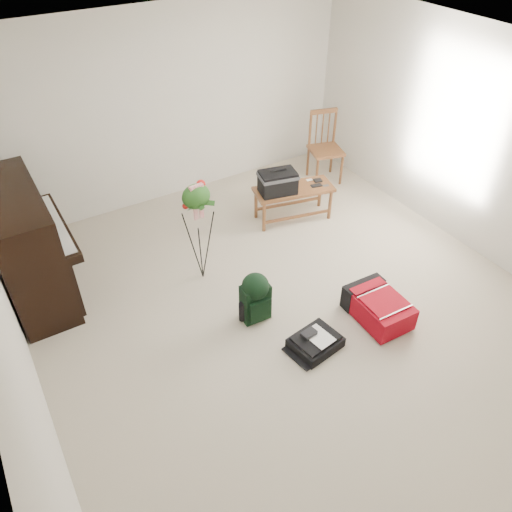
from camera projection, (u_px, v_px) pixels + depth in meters
floor at (287, 305)px, 5.35m from camera, size 5.00×5.50×0.01m
ceiling at (299, 68)px, 3.79m from camera, size 5.00×5.50×0.01m
wall_back at (171, 107)px, 6.41m from camera, size 5.00×0.04×2.50m
wall_left at (3, 306)px, 3.56m from camera, size 0.04×5.50×2.50m
wall_right at (476, 144)px, 5.59m from camera, size 0.04×5.50×2.50m
piano at (27, 247)px, 5.16m from camera, size 0.71×1.50×1.25m
bench at (284, 186)px, 6.23m from camera, size 1.08×0.62×0.78m
dining_chair at (324, 148)px, 7.17m from camera, size 0.54×0.54×1.01m
red_suitcase at (375, 305)px, 5.14m from camera, size 0.47×0.68×0.28m
black_duffel at (315, 342)px, 4.85m from camera, size 0.51×0.43×0.19m
green_backpack at (256, 295)px, 5.01m from camera, size 0.30×0.28×0.57m
flower_stand at (199, 234)px, 5.34m from camera, size 0.42×0.42×1.25m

